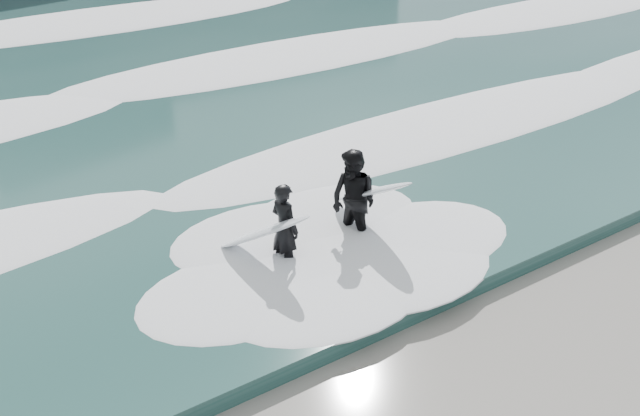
{
  "coord_description": "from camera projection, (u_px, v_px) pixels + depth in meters",
  "views": [
    {
      "loc": [
        -6.56,
        -4.41,
        6.94
      ],
      "look_at": [
        0.84,
        5.54,
        1.0
      ],
      "focal_mm": 45.0,
      "sensor_mm": 36.0,
      "label": 1
    }
  ],
  "objects": [
    {
      "name": "foam_mid",
      "position": [
        58.0,
        99.0,
        21.12
      ],
      "size": [
        60.0,
        4.0,
        0.24
      ],
      "primitive_type": "ellipsoid",
      "color": "white",
      "rests_on": "sea"
    },
    {
      "name": "surfer_left",
      "position": [
        279.0,
        229.0,
        13.41
      ],
      "size": [
        1.22,
        2.03,
        1.63
      ],
      "color": "black",
      "rests_on": "ground"
    },
    {
      "name": "foam_near",
      "position": [
        184.0,
        186.0,
        16.06
      ],
      "size": [
        60.0,
        3.2,
        0.2
      ],
      "primitive_type": "ellipsoid",
      "color": "white",
      "rests_on": "sea"
    },
    {
      "name": "surfer_right",
      "position": [
        356.0,
        200.0,
        14.17
      ],
      "size": [
        1.19,
        2.12,
        1.88
      ],
      "color": "black",
      "rests_on": "ground"
    }
  ]
}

